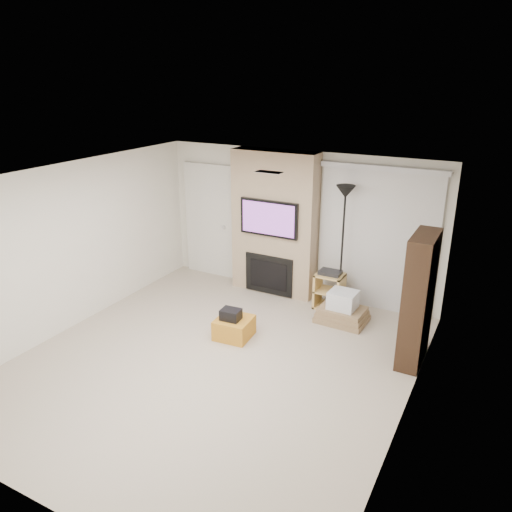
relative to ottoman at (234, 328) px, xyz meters
The scene contains 16 objects.
floor 0.76m from the ottoman, 80.78° to the right, with size 5.00×5.50×0.00m, color #B7A894.
ceiling 2.46m from the ottoman, 80.78° to the right, with size 5.00×5.50×0.00m, color white.
wall_back 2.30m from the ottoman, 86.63° to the left, with size 5.00×2.50×0.00m, color silver.
wall_front 3.65m from the ottoman, 88.05° to the right, with size 5.00×2.50×0.00m, color silver.
wall_left 2.72m from the ottoman, 162.92° to the right, with size 5.50×2.50×0.00m, color silver.
wall_right 2.93m from the ottoman, 15.61° to the right, with size 5.50×2.50×0.00m, color silver.
hvac_vent 2.40m from the ottoman, ahead, with size 0.35×0.18×0.01m, color silver.
ottoman is the anchor object (origin of this frame).
black_bag 0.24m from the ottoman, 122.37° to the right, with size 0.28×0.22×0.16m, color black.
fireplace_wall 2.12m from the ottoman, 97.29° to the left, with size 1.50×0.47×2.50m.
entry_door 2.75m from the ottoman, 130.30° to the left, with size 1.02×0.11×2.14m.
vertical_blinds 2.73m from the ottoman, 52.33° to the left, with size 1.98×0.10×2.37m.
floor_lamp 2.47m from the ottoman, 58.48° to the left, with size 0.31×0.31×2.07m.
av_stand 1.84m from the ottoman, 60.78° to the left, with size 0.45×0.38×0.66m.
box_stack 1.75m from the ottoman, 44.39° to the left, with size 0.79×0.61×0.51m.
bookshelf 2.64m from the ottoman, 13.63° to the left, with size 0.30×0.80×1.80m.
Camera 1 is at (3.24, -4.90, 3.69)m, focal length 35.00 mm.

